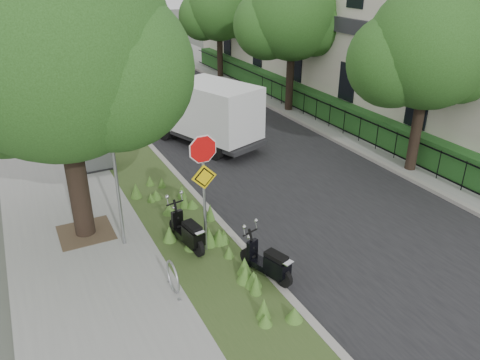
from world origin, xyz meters
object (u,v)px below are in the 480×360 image
object	(u,v)px
scooter_near	(190,235)
sign_assembly	(204,171)
utility_cabinet	(96,151)
box_truck	(207,111)
scooter_far	(271,266)

from	to	relation	value
scooter_near	sign_assembly	bearing A→B (deg)	-34.44
scooter_near	utility_cabinet	bearing A→B (deg)	99.69
box_truck	utility_cabinet	distance (m)	4.58
sign_assembly	box_truck	world-z (taller)	sign_assembly
box_truck	utility_cabinet	size ratio (longest dim) A/B	3.85
scooter_far	box_truck	xyz separation A→B (m)	(2.24, 8.82, 0.94)
scooter_near	box_truck	size ratio (longest dim) A/B	0.32
scooter_far	utility_cabinet	world-z (taller)	utility_cabinet
scooter_far	box_truck	bearing A→B (deg)	75.78
scooter_near	box_truck	xyz separation A→B (m)	(3.44, 6.80, 0.92)
utility_cabinet	scooter_near	bearing A→B (deg)	-80.31
box_truck	utility_cabinet	xyz separation A→B (m)	(-4.49, -0.64, -0.66)
box_truck	utility_cabinet	world-z (taller)	box_truck
sign_assembly	scooter_near	size ratio (longest dim) A/B	1.97
box_truck	sign_assembly	bearing A→B (deg)	-113.69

